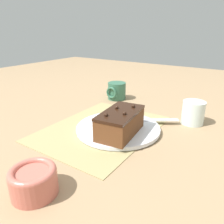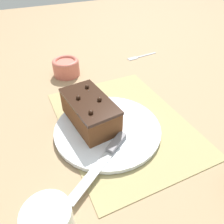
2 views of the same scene
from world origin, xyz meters
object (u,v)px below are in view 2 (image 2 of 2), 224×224
at_px(serving_knife, 109,153).
at_px(cake_plate, 108,129).
at_px(small_bowl, 66,67).
at_px(chocolate_cake, 90,111).
at_px(dessert_fork, 140,56).

bearing_deg(serving_knife, cake_plate, -56.23).
height_order(serving_knife, small_bowl, small_bowl).
relative_size(cake_plate, small_bowl, 2.89).
height_order(chocolate_cake, small_bowl, chocolate_cake).
bearing_deg(serving_knife, dessert_fork, -71.80).
distance_m(chocolate_cake, dessert_fork, 0.50).
xyz_separation_m(cake_plate, small_bowl, (0.36, 0.01, 0.02)).
distance_m(chocolate_cake, serving_knife, 0.13).
bearing_deg(serving_knife, small_bowl, -36.85).
bearing_deg(dessert_fork, small_bowl, 88.44).
height_order(chocolate_cake, dessert_fork, chocolate_cake).
relative_size(cake_plate, dessert_fork, 1.92).
xyz_separation_m(chocolate_cake, serving_knife, (-0.13, 0.00, -0.03)).
xyz_separation_m(cake_plate, dessert_fork, (0.38, -0.33, -0.01)).
xyz_separation_m(serving_knife, dessert_fork, (0.47, -0.36, -0.02)).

